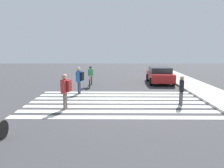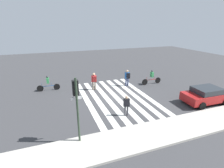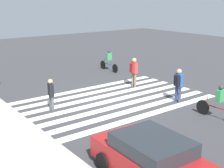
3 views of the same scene
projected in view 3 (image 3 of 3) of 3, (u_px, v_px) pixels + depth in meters
The scene contains 8 objects.
ground_plane at pixel (114, 100), 16.99m from camera, with size 60.00×60.00×0.00m, color #38383A.
crosswalk_stripes at pixel (114, 100), 16.99m from camera, with size 5.93×10.00×0.01m.
pedestrian_adult_tall_backpack at pixel (51, 93), 15.17m from camera, with size 0.48×0.29×1.61m.
pedestrian_adult_yellow_jacket at pixel (134, 70), 19.32m from camera, with size 0.54×0.48×1.80m.
pedestrian_adult_blue_shirt at pixel (178, 83), 16.40m from camera, with size 0.54×0.50×1.80m.
cyclist_mid_street at pixel (220, 101), 14.03m from camera, with size 2.44×0.40×1.65m.
cyclist_near_curb at pixel (109, 60), 23.61m from camera, with size 2.27×0.41×1.60m.
car_parked_far_curb at pixel (152, 158), 9.33m from camera, with size 4.09×2.16×1.41m.
Camera 3 is at (-12.79, 9.86, 5.37)m, focal length 50.00 mm.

